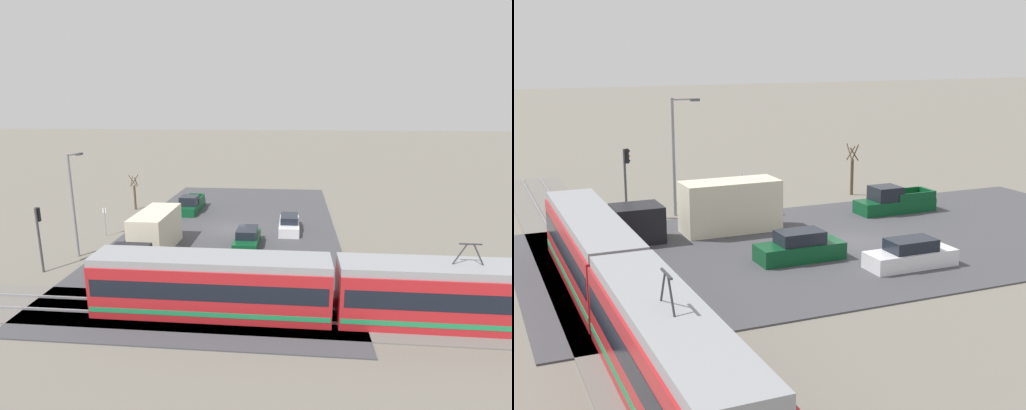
{
  "view_description": "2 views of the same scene",
  "coord_description": "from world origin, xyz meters",
  "views": [
    {
      "loc": [
        -5.44,
        35.03,
        11.16
      ],
      "look_at": [
        -2.56,
        3.9,
        3.41
      ],
      "focal_mm": 28.0,
      "sensor_mm": 36.0,
      "label": 1
    },
    {
      "loc": [
        -34.28,
        20.68,
        11.19
      ],
      "look_at": [
        -0.57,
        5.78,
        2.87
      ],
      "focal_mm": 50.0,
      "sensor_mm": 36.0,
      "label": 2
    }
  ],
  "objects": [
    {
      "name": "street_lamp_near_crossing",
      "position": [
        10.71,
        7.52,
        4.54
      ],
      "size": [
        0.36,
        1.95,
        7.83
      ],
      "color": "gray",
      "rests_on": "ground"
    },
    {
      "name": "road_surface",
      "position": [
        0.0,
        0.0,
        0.04
      ],
      "size": [
        18.92,
        37.63,
        0.08
      ],
      "color": "#424247",
      "rests_on": "ground"
    },
    {
      "name": "street_tree",
      "position": [
        11.85,
        -6.51,
        1.77
      ],
      "size": [
        0.94,
        0.78,
        3.9
      ],
      "color": "brown",
      "rests_on": "ground"
    },
    {
      "name": "sedan_car_1",
      "position": [
        -1.92,
        4.66,
        0.73
      ],
      "size": [
        1.85,
        4.68,
        1.58
      ],
      "color": "#0C4723",
      "rests_on": "ground"
    },
    {
      "name": "pickup_truck",
      "position": [
        5.42,
        -6.02,
        0.77
      ],
      "size": [
        1.92,
        5.49,
        1.82
      ],
      "color": "#0C4723",
      "rests_on": "ground"
    },
    {
      "name": "box_truck",
      "position": [
        5.16,
        7.26,
        1.51
      ],
      "size": [
        2.51,
        10.07,
        3.11
      ],
      "color": "black",
      "rests_on": "ground"
    },
    {
      "name": "sedan_car_0",
      "position": [
        -5.25,
        -0.02,
        0.68
      ],
      "size": [
        1.79,
        4.76,
        1.46
      ],
      "color": "silver",
      "rests_on": "ground"
    },
    {
      "name": "rail_bed",
      "position": [
        0.0,
        15.29,
        0.05
      ],
      "size": [
        56.43,
        4.4,
        0.22
      ],
      "color": "slate",
      "rests_on": "ground"
    },
    {
      "name": "no_parking_sign",
      "position": [
        10.83,
        2.83,
        1.54
      ],
      "size": [
        0.32,
        0.08,
        2.56
      ],
      "color": "gray",
      "rests_on": "ground"
    },
    {
      "name": "ground_plane",
      "position": [
        0.0,
        0.0,
        0.0
      ],
      "size": [
        320.0,
        320.0,
        0.0
      ],
      "primitive_type": "plane",
      "color": "slate"
    },
    {
      "name": "traffic_light_pole",
      "position": [
        11.58,
        10.72,
        2.99
      ],
      "size": [
        0.28,
        0.47,
        4.56
      ],
      "color": "#47474C",
      "rests_on": "ground"
    },
    {
      "name": "light_rail_tram",
      "position": [
        -7.77,
        15.29,
        1.68
      ],
      "size": [
        26.11,
        2.67,
        4.43
      ],
      "color": "#B21E23",
      "rests_on": "ground"
    }
  ]
}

